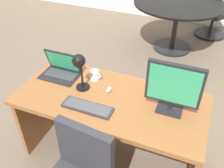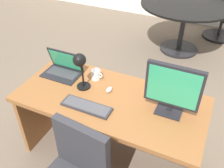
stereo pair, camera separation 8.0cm
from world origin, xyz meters
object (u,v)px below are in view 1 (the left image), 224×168
Objects in this scene: desk_lamp at (79,65)px; meeting_table at (177,14)px; monitor at (174,86)px; keyboard at (87,107)px; desk at (112,113)px; mouse at (109,90)px; laptop at (62,67)px; coffee_mug at (95,75)px; meeting_chair_near at (212,17)px.

desk_lamp is 0.25× the size of meeting_table.
keyboard is at bearing -159.22° from monitor.
desk is at bearing 179.93° from monitor.
keyboard is 0.27m from mouse.
desk_lamp is at bearing -177.65° from monitor.
monitor reaches higher than laptop.
laptop reaches higher than coffee_mug.
coffee_mug is (-0.11, 0.38, 0.03)m from keyboard.
meeting_table is at bearing 85.67° from mouse.
monitor is 5.58× the size of mouse.
laptop is at bearing -112.00° from meeting_chair_near.
keyboard is at bearing -38.47° from laptop.
desk_lamp reaches higher than coffee_mug.
laptop is 3.14× the size of coffee_mug.
coffee_mug is 0.08× the size of meeting_table.
desk is 0.66m from monitor.
monitor is 3.79× the size of coffee_mug.
meeting_table is (-0.36, 2.39, -0.37)m from monitor.
laptop reaches higher than meeting_table.
meeting_table is (0.37, 2.24, -0.18)m from coffee_mug.
meeting_table reaches higher than keyboard.
mouse is at bearing 176.40° from monitor.
monitor is (0.49, -0.00, 0.44)m from desk.
keyboard is 5.47× the size of mouse.
meeting_table is (0.25, 2.62, -0.15)m from keyboard.
keyboard is 3.45m from meeting_chair_near.
keyboard is at bearing -117.47° from desk.
meeting_chair_near reaches higher than meeting_table.
coffee_mug is 2.27m from meeting_table.
desk_lamp is 0.28m from coffee_mug.
meeting_table is (0.13, 2.39, 0.07)m from desk.
meeting_table is (0.41, 2.42, -0.39)m from desk_lamp.
mouse is at bearing -102.78° from meeting_chair_near.
mouse is 0.05× the size of meeting_table.
coffee_mug is (0.04, 0.18, -0.20)m from desk_lamp.
coffee_mug is at bearing -106.66° from meeting_chair_near.
desk is 0.63m from laptop.
meeting_table is at bearing 86.84° from desk.
desk is at bearing 62.53° from keyboard.
keyboard is at bearing -51.95° from desk_lamp.
monitor is 0.76m from coffee_mug.
meeting_chair_near is (0.77, 3.34, -0.39)m from keyboard.
monitor is 0.76m from desk_lamp.
desk_lamp reaches higher than meeting_chair_near.
mouse is at bearing 74.43° from keyboard.
laptop is 0.25× the size of meeting_table.
meeting_chair_near is (0.89, 2.96, -0.43)m from coffee_mug.
monitor reaches higher than coffee_mug.
meeting_table is at bearing 80.43° from desk_lamp.
monitor is 2.44m from meeting_table.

